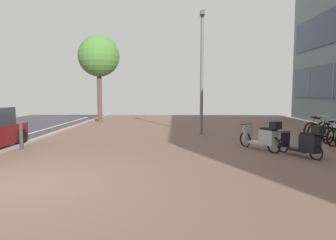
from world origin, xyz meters
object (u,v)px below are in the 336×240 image
(lamp_post, at_px, (202,67))
(bollard_far, at_px, (21,136))
(scooter_mid, at_px, (306,143))
(bicycle_rack_04, at_px, (333,135))
(scooter_near, at_px, (264,137))
(bicycle_rack_05, at_px, (320,132))
(street_tree, at_px, (99,57))
(bicycle_rack_06, at_px, (317,130))

(lamp_post, relative_size, bollard_far, 6.29)
(scooter_mid, bearing_deg, bicycle_rack_04, 51.35)
(bollard_far, bearing_deg, scooter_near, -1.10)
(bicycle_rack_05, relative_size, street_tree, 0.24)
(street_tree, height_order, bollard_far, street_tree)
(scooter_near, xyz_separation_m, street_tree, (-7.88, 10.01, 3.75))
(street_tree, bearing_deg, bicycle_rack_05, -35.38)
(bollard_far, bearing_deg, scooter_mid, -7.49)
(scooter_near, relative_size, lamp_post, 0.30)
(scooter_near, bearing_deg, scooter_mid, -48.20)
(scooter_mid, height_order, lamp_post, lamp_post)
(bicycle_rack_06, bearing_deg, scooter_mid, -117.80)
(bicycle_rack_04, distance_m, bicycle_rack_05, 0.70)
(bicycle_rack_04, height_order, bicycle_rack_06, bicycle_rack_06)
(bicycle_rack_04, relative_size, bicycle_rack_05, 0.86)
(street_tree, bearing_deg, scooter_mid, -51.42)
(bicycle_rack_04, xyz_separation_m, bicycle_rack_06, (-0.02, 1.35, 0.02))
(bicycle_rack_04, distance_m, bicycle_rack_06, 1.35)
(scooter_mid, bearing_deg, lamp_post, 117.55)
(bicycle_rack_04, relative_size, street_tree, 0.20)
(street_tree, bearing_deg, bicycle_rack_04, -37.25)
(bollard_far, bearing_deg, lamp_post, 31.18)
(scooter_near, bearing_deg, bicycle_rack_06, 44.43)
(bicycle_rack_05, height_order, bicycle_rack_06, bicycle_rack_05)
(bicycle_rack_06, bearing_deg, bicycle_rack_05, -102.94)
(scooter_near, bearing_deg, bicycle_rack_04, 28.19)
(bicycle_rack_05, relative_size, bicycle_rack_06, 1.00)
(bicycle_rack_06, bearing_deg, street_tree, 147.45)
(bicycle_rack_06, relative_size, scooter_near, 0.79)
(bicycle_rack_04, bearing_deg, street_tree, 142.75)
(bicycle_rack_04, distance_m, street_tree, 14.33)
(bicycle_rack_06, height_order, bollard_far, bicycle_rack_06)
(bicycle_rack_06, relative_size, scooter_mid, 0.83)
(lamp_post, bearing_deg, scooter_mid, -62.45)
(bicycle_rack_04, bearing_deg, bicycle_rack_05, 104.76)
(scooter_mid, distance_m, bollard_far, 9.22)
(bollard_far, bearing_deg, bicycle_rack_05, 11.09)
(scooter_near, bearing_deg, lamp_post, 113.09)
(scooter_near, height_order, bollard_far, scooter_near)
(bicycle_rack_04, height_order, scooter_near, scooter_near)
(bicycle_rack_06, bearing_deg, bicycle_rack_04, -89.03)
(bicycle_rack_05, xyz_separation_m, street_tree, (-10.80, 7.67, 3.86))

